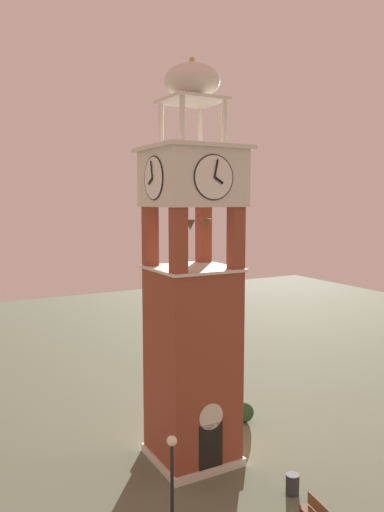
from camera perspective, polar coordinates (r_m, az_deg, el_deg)
ground at (r=23.63m, az=0.00°, el=-22.18°), size 80.00×80.00×0.00m
clock_tower at (r=21.23m, az=0.00°, el=-5.76°), size 3.81×3.81×17.06m
lamp_post at (r=18.37m, az=-2.32°, el=-22.69°), size 0.36×0.36×3.36m
trash_bin at (r=21.45m, az=11.46°, el=-24.29°), size 0.52×0.52×0.80m
shrub_near_entry at (r=27.38m, az=1.67°, el=-17.30°), size 0.73×0.73×0.61m
shrub_left_of_tower at (r=26.84m, az=6.00°, el=-17.39°), size 0.98×0.98×1.00m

